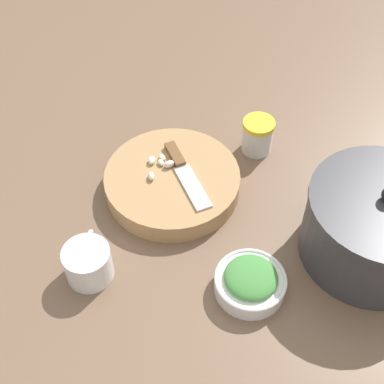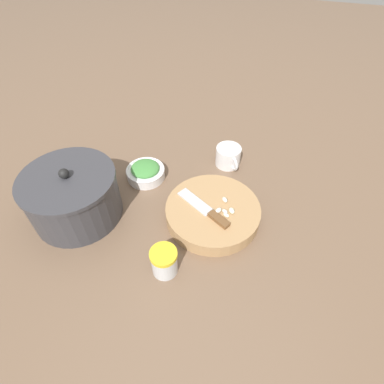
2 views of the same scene
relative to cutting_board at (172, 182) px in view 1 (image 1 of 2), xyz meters
name	(u,v)px [view 1 (image 1 of 2)]	position (x,y,z in m)	size (l,w,h in m)	color
ground_plane	(192,224)	(0.05, 0.09, -0.02)	(5.00, 5.00, 0.00)	brown
cutting_board	(172,182)	(0.00, 0.00, 0.00)	(0.28, 0.28, 0.05)	tan
chef_knife	(184,171)	(-0.02, 0.02, 0.03)	(0.12, 0.18, 0.01)	brown
garlic_cloves	(159,165)	(0.00, -0.04, 0.03)	(0.08, 0.06, 0.02)	#E6E8C7
herb_bowl	(250,282)	(0.10, 0.26, 0.00)	(0.13, 0.13, 0.05)	white
spice_jar	(258,136)	(-0.21, 0.07, 0.02)	(0.07, 0.07, 0.08)	silver
coffee_mug	(88,263)	(0.25, 0.01, 0.01)	(0.10, 0.09, 0.07)	white
stock_pot	(376,227)	(-0.11, 0.39, 0.05)	(0.27, 0.27, 0.18)	#38383D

